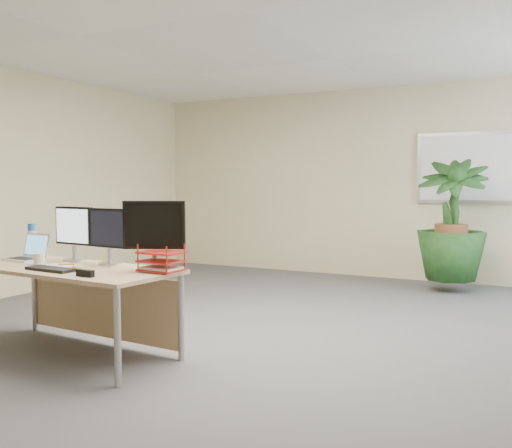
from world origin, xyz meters
The scene contains 18 objects.
floor centered at (0.00, 0.00, 0.00)m, with size 8.00×8.00×0.00m, color #4D4D52.
back_wall centered at (0.00, 4.00, 1.35)m, with size 7.00×0.04×2.70m, color beige.
ceiling centered at (0.00, 0.00, 2.70)m, with size 7.00×8.00×0.02m, color white.
whiteboard centered at (1.20, 3.97, 1.55)m, with size 1.30×0.04×0.95m.
desk centered at (-1.15, -0.69, 0.55)m, with size 1.86×0.89×0.69m.
floor_plant centered at (1.11, 3.31, 0.75)m, with size 0.84×0.84×1.50m, color #133614.
monitor_left centered at (-1.35, -0.52, 0.95)m, with size 0.41×0.19×0.45m.
monitor_right centered at (-0.94, -0.55, 0.95)m, with size 0.41×0.18×0.45m.
monitor_dark centered at (-0.45, -0.61, 0.99)m, with size 0.44×0.24×0.52m.
laptop centered at (-1.77, -0.62, 0.75)m, with size 0.32×0.29×0.22m.
keyboard centered at (-1.12, -0.99, 0.70)m, with size 0.42×0.14×0.02m, color black.
coffee_mug centered at (-1.44, -0.81, 0.74)m, with size 0.12×0.08×0.09m.
spiral_notebook centered at (-1.21, -0.79, 0.70)m, with size 0.26×0.19×0.01m, color silver.
orange_pen centered at (-1.19, -0.77, 0.71)m, with size 0.01×0.01×0.13m, color orange.
yellow_highlighter centered at (-1.01, -0.84, 0.70)m, with size 0.02×0.02×0.13m, color yellow.
water_bottle centered at (-1.91, -0.46, 0.83)m, with size 0.08×0.08×0.29m.
letter_tray centered at (-0.36, -0.66, 0.76)m, with size 0.32×0.25×0.14m.
stapler centered at (-0.69, -1.09, 0.72)m, with size 0.15×0.04×0.05m, color black.
Camera 1 is at (2.15, -4.04, 1.33)m, focal length 40.00 mm.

